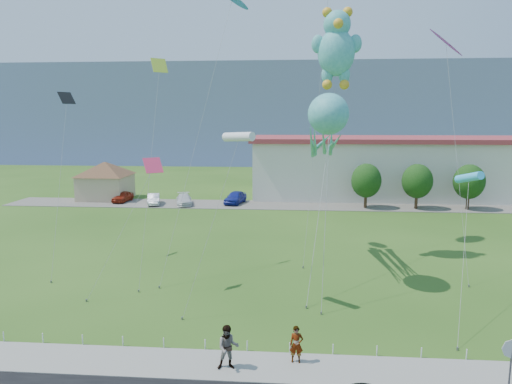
% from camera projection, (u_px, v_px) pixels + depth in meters
% --- Properties ---
extents(ground, '(160.00, 160.00, 0.00)m').
position_uv_depth(ground, '(270.00, 338.00, 22.66)').
color(ground, '#294E16').
rests_on(ground, ground).
extents(sidewalk, '(80.00, 2.50, 0.10)m').
position_uv_depth(sidewalk, '(267.00, 367.00, 19.94)').
color(sidewalk, gray).
rests_on(sidewalk, ground).
extents(parking_strip, '(70.00, 6.00, 0.06)m').
position_uv_depth(parking_strip, '(283.00, 205.00, 57.09)').
color(parking_strip, '#59544C').
rests_on(parking_strip, ground).
extents(hill_ridge, '(160.00, 50.00, 25.00)m').
position_uv_depth(hill_ridge, '(289.00, 112.00, 138.74)').
color(hill_ridge, slate).
rests_on(hill_ridge, ground).
extents(pavilion, '(9.20, 9.20, 5.00)m').
position_uv_depth(pavilion, '(105.00, 177.00, 61.39)').
color(pavilion, tan).
rests_on(pavilion, ground).
extents(warehouse, '(61.00, 15.00, 8.20)m').
position_uv_depth(warehouse, '(472.00, 167.00, 63.31)').
color(warehouse, beige).
rests_on(warehouse, ground).
extents(stop_sign, '(0.80, 0.07, 2.50)m').
position_uv_depth(stop_sign, '(512.00, 354.00, 17.49)').
color(stop_sign, slate).
rests_on(stop_sign, ground).
extents(rope_fence, '(26.05, 0.05, 0.50)m').
position_uv_depth(rope_fence, '(268.00, 347.00, 21.34)').
color(rope_fence, white).
rests_on(rope_fence, ground).
extents(tree_near, '(3.60, 3.60, 5.47)m').
position_uv_depth(tree_near, '(366.00, 181.00, 54.81)').
color(tree_near, '#3F2B19').
rests_on(tree_near, ground).
extents(tree_mid, '(3.60, 3.60, 5.47)m').
position_uv_depth(tree_mid, '(417.00, 181.00, 54.35)').
color(tree_mid, '#3F2B19').
rests_on(tree_mid, ground).
extents(tree_far, '(3.60, 3.60, 5.47)m').
position_uv_depth(tree_far, '(469.00, 182.00, 53.90)').
color(tree_far, '#3F2B19').
rests_on(tree_far, ground).
extents(pedestrian_left, '(0.61, 0.41, 1.66)m').
position_uv_depth(pedestrian_left, '(296.00, 344.00, 20.16)').
color(pedestrian_left, gray).
rests_on(pedestrian_left, sidewalk).
extents(pedestrian_right, '(1.05, 0.87, 1.96)m').
position_uv_depth(pedestrian_right, '(228.00, 347.00, 19.61)').
color(pedestrian_right, gray).
rests_on(pedestrian_right, sidewalk).
extents(parked_car_red, '(1.98, 4.09, 1.35)m').
position_uv_depth(parked_car_red, '(123.00, 197.00, 59.32)').
color(parked_car_red, maroon).
rests_on(parked_car_red, parking_strip).
extents(parked_car_silver, '(2.44, 4.27, 1.33)m').
position_uv_depth(parked_car_silver, '(154.00, 199.00, 57.49)').
color(parked_car_silver, silver).
rests_on(parked_car_silver, parking_strip).
extents(parked_car_white, '(2.91, 4.81, 1.30)m').
position_uv_depth(parked_car_white, '(184.00, 199.00, 57.32)').
color(parked_car_white, silver).
rests_on(parked_car_white, parking_strip).
extents(parked_car_blue, '(2.84, 4.90, 1.57)m').
position_uv_depth(parked_car_blue, '(235.00, 197.00, 58.09)').
color(parked_car_blue, navy).
rests_on(parked_car_blue, parking_strip).
extents(octopus_kite, '(2.55, 12.28, 12.36)m').
position_uv_depth(octopus_kite, '(326.00, 128.00, 29.91)').
color(octopus_kite, teal).
rests_on(octopus_kite, ground).
extents(teddy_bear_kite, '(4.18, 11.70, 18.86)m').
position_uv_depth(teddy_bear_kite, '(336.00, 46.00, 33.77)').
color(teddy_bear_kite, teal).
rests_on(teddy_bear_kite, ground).
extents(small_kite_yellow, '(1.29, 6.50, 14.93)m').
position_uv_depth(small_kite_yellow, '(157.00, 92.00, 31.62)').
color(small_kite_yellow, '#C4DF34').
rests_on(small_kite_yellow, ground).
extents(small_kite_purple, '(1.80, 6.58, 16.92)m').
position_uv_depth(small_kite_purple, '(447.00, 47.00, 32.68)').
color(small_kite_purple, '#C637DE').
rests_on(small_kite_purple, ground).
extents(small_kite_cyan, '(3.15, 8.83, 7.71)m').
position_uv_depth(small_kite_cyan, '(469.00, 179.00, 27.60)').
color(small_kite_cyan, '#36B7F7').
rests_on(small_kite_cyan, ground).
extents(small_kite_white, '(3.17, 3.52, 10.24)m').
position_uv_depth(small_kite_white, '(238.00, 138.00, 25.27)').
color(small_kite_white, white).
rests_on(small_kite_white, ground).
extents(small_kite_blue, '(4.54, 10.76, 20.87)m').
position_uv_depth(small_kite_blue, '(230.00, 4.00, 35.51)').
color(small_kite_blue, '#287DE3').
rests_on(small_kite_blue, ground).
extents(small_kite_pink, '(4.29, 3.20, 8.38)m').
position_uv_depth(small_kite_pink, '(147.00, 178.00, 28.02)').
color(small_kite_pink, '#EB345E').
rests_on(small_kite_pink, ground).
extents(small_kite_black, '(1.90, 6.88, 12.77)m').
position_uv_depth(small_kite_black, '(65.00, 118.00, 33.99)').
color(small_kite_black, black).
rests_on(small_kite_black, ground).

